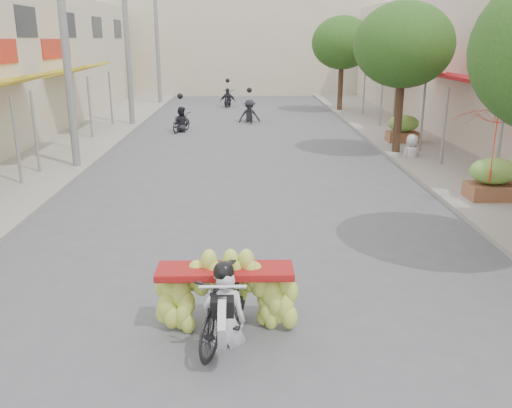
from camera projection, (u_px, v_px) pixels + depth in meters
The scene contains 16 objects.
sidewalk_left at pixel (58, 149), 20.17m from camera, with size 4.00×60.00×0.12m, color gray.
sidewalk_right at pixel (430, 148), 20.46m from camera, with size 4.00×60.00×0.12m, color gray.
far_building at pixel (244, 46), 41.31m from camera, with size 20.00×6.00×7.00m, color #C1B499.
utility_pole_mid at pixel (65, 38), 16.18m from camera, with size 0.60×0.24×8.00m.
utility_pole_far at pixel (127, 38), 24.79m from camera, with size 0.60×0.24×8.00m.
utility_pole_back at pixel (157, 38), 33.39m from camera, with size 0.60×0.24×8.00m.
street_tree_mid at pixel (404, 45), 18.38m from camera, with size 3.40×3.40×5.25m.
street_tree_far at pixel (342, 43), 29.86m from camera, with size 3.40×3.40×5.25m.
produce_crate_mid at pixel (493, 176), 13.56m from camera, with size 1.20×0.88×1.16m.
produce_crate_far at pixel (403, 126), 21.21m from camera, with size 1.20×0.88×1.16m.
banana_motorbike at pixel (225, 291), 7.42m from camera, with size 2.20×1.94×2.00m.
market_umbrella at pixel (499, 105), 12.50m from camera, with size 2.69×2.69×1.84m.
pedestrian at pixel (413, 134), 18.42m from camera, with size 0.86×0.68×1.53m.
bg_motorbike_a at pixel (181, 115), 24.10m from camera, with size 1.03×1.59×1.95m.
bg_motorbike_b at pixel (249, 106), 26.87m from camera, with size 1.12×1.88×1.95m.
bg_motorbike_c at pixel (228, 94), 33.03m from camera, with size 1.02×1.79×1.95m.
Camera 1 is at (-0.03, -5.05, 3.99)m, focal length 38.00 mm.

